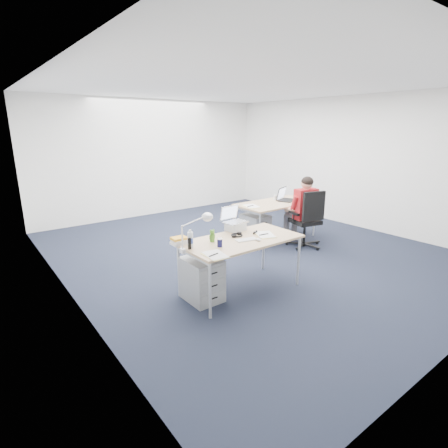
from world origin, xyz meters
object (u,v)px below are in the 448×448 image
object	(u,v)px
drawer_pedestal_far	(255,229)
book_stack	(180,241)
can_koozie	(220,243)
sunglasses	(255,233)
cordless_phone	(190,244)
desk_lamp	(192,232)
computer_mouse	(258,240)
bear_figurine	(212,235)
wireless_keyboard	(246,240)
drawer_pedestal_near	(202,279)
far_cup	(275,198)
silver_laptop	(236,219)
dark_laptop	(288,194)
headphones	(237,235)
desk_far	(276,205)
seated_person	(300,211)
desk_near	(241,242)
office_chair	(306,231)
water_bottle	(190,239)

from	to	relation	value
drawer_pedestal_far	book_stack	bearing A→B (deg)	-154.49
can_koozie	sunglasses	world-z (taller)	can_koozie
cordless_phone	desk_lamp	world-z (taller)	desk_lamp
computer_mouse	bear_figurine	world-z (taller)	bear_figurine
wireless_keyboard	cordless_phone	distance (m)	0.79
wireless_keyboard	sunglasses	distance (m)	0.32
drawer_pedestal_near	drawer_pedestal_far	bearing A→B (deg)	31.84
book_stack	far_cup	bearing A→B (deg)	22.72
book_stack	sunglasses	distance (m)	1.08
drawer_pedestal_far	silver_laptop	distance (m)	1.80
cordless_phone	dark_laptop	bearing A→B (deg)	44.38
headphones	desk_far	bearing A→B (deg)	10.82
dark_laptop	headphones	bearing A→B (deg)	-174.22
drawer_pedestal_near	wireless_keyboard	world-z (taller)	wireless_keyboard
headphones	cordless_phone	distance (m)	0.79
headphones	can_koozie	bearing A→B (deg)	-175.20
seated_person	desk_lamp	distance (m)	3.02
bear_figurine	sunglasses	distance (m)	0.68
desk_far	bear_figurine	xyz separation A→B (m)	(-2.39, -1.21, 0.13)
desk_near	far_cup	xyz separation A→B (m)	(2.18, 1.53, 0.10)
seated_person	can_koozie	bearing A→B (deg)	-148.57
desk_near	headphones	world-z (taller)	headphones
desk_near	silver_laptop	distance (m)	0.45
far_cup	drawer_pedestal_near	bearing A→B (deg)	-152.35
drawer_pedestal_far	headphones	distance (m)	1.99
sunglasses	bear_figurine	bearing A→B (deg)	156.28
silver_laptop	office_chair	bearing A→B (deg)	5.30
headphones	dark_laptop	size ratio (longest dim) A/B	0.55
cordless_phone	computer_mouse	bearing A→B (deg)	5.29
computer_mouse	desk_lamp	world-z (taller)	desk_lamp
drawer_pedestal_near	drawer_pedestal_far	distance (m)	2.45
book_stack	far_cup	distance (m)	3.17
bear_figurine	far_cup	size ratio (longest dim) A/B	1.69
can_koozie	silver_laptop	bearing A→B (deg)	35.64
book_stack	cordless_phone	bearing A→B (deg)	-90.00
water_bottle	can_koozie	bearing A→B (deg)	-33.18
desk_far	silver_laptop	bearing A→B (deg)	-151.50
drawer_pedestal_far	drawer_pedestal_near	bearing A→B (deg)	-148.16
sunglasses	book_stack	bearing A→B (deg)	149.42
desk_lamp	drawer_pedestal_far	bearing A→B (deg)	40.76
cordless_phone	dark_laptop	size ratio (longest dim) A/B	0.37
wireless_keyboard	can_koozie	world-z (taller)	can_koozie
office_chair	headphones	world-z (taller)	office_chair
desk_lamp	computer_mouse	bearing A→B (deg)	-3.30
desk_near	bear_figurine	distance (m)	0.41
desk_near	cordless_phone	xyz separation A→B (m)	(-0.75, 0.07, 0.12)
office_chair	computer_mouse	size ratio (longest dim) A/B	11.94
headphones	sunglasses	size ratio (longest dim) A/B	1.82
silver_laptop	desk_lamp	xyz separation A→B (m)	(-0.94, -0.35, 0.06)
sunglasses	seated_person	bearing A→B (deg)	5.21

